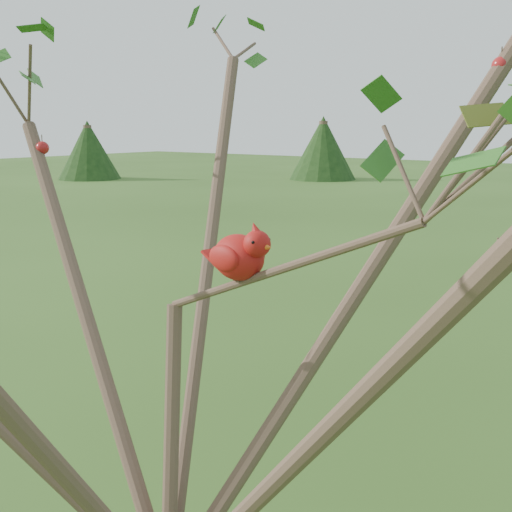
# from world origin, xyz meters

# --- Properties ---
(crabapple_tree) EXTENTS (2.35, 2.05, 2.95)m
(crabapple_tree) POSITION_xyz_m (0.03, -0.02, 2.12)
(crabapple_tree) COLOR #473326
(crabapple_tree) RESTS_ON ground
(cardinal) EXTENTS (0.20, 0.11, 0.14)m
(cardinal) POSITION_xyz_m (0.15, 0.08, 2.09)
(cardinal) COLOR #AF1C0F
(cardinal) RESTS_ON ground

